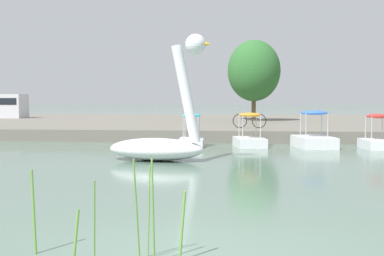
{
  "coord_description": "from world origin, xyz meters",
  "views": [
    {
      "loc": [
        0.58,
        -6.03,
        2.04
      ],
      "look_at": [
        -1.44,
        12.88,
        0.96
      ],
      "focal_mm": 45.37,
      "sensor_mm": 36.0,
      "label": 1
    }
  ],
  "objects_px": {
    "pedal_boat_orange": "(249,137)",
    "tree_broadleaf_behind_dock": "(254,71)",
    "swan_boat": "(162,137)",
    "bicycle_parked": "(249,121)",
    "pedal_boat_cyan": "(192,137)",
    "pedal_boat_blue": "(314,138)",
    "pedal_boat_red": "(377,139)"
  },
  "relations": [
    {
      "from": "pedal_boat_blue",
      "to": "pedal_boat_orange",
      "type": "bearing_deg",
      "value": 177.29
    },
    {
      "from": "pedal_boat_blue",
      "to": "bicycle_parked",
      "type": "height_order",
      "value": "pedal_boat_blue"
    },
    {
      "from": "pedal_boat_orange",
      "to": "tree_broadleaf_behind_dock",
      "type": "height_order",
      "value": "tree_broadleaf_behind_dock"
    },
    {
      "from": "pedal_boat_cyan",
      "to": "tree_broadleaf_behind_dock",
      "type": "distance_m",
      "value": 14.46
    },
    {
      "from": "pedal_boat_blue",
      "to": "pedal_boat_cyan",
      "type": "bearing_deg",
      "value": -177.59
    },
    {
      "from": "pedal_boat_blue",
      "to": "bicycle_parked",
      "type": "xyz_separation_m",
      "value": [
        -2.73,
        4.12,
        0.57
      ]
    },
    {
      "from": "pedal_boat_cyan",
      "to": "pedal_boat_red",
      "type": "bearing_deg",
      "value": -0.24
    },
    {
      "from": "pedal_boat_orange",
      "to": "bicycle_parked",
      "type": "distance_m",
      "value": 4.03
    },
    {
      "from": "pedal_boat_orange",
      "to": "pedal_boat_cyan",
      "type": "height_order",
      "value": "pedal_boat_orange"
    },
    {
      "from": "swan_boat",
      "to": "pedal_boat_cyan",
      "type": "height_order",
      "value": "swan_boat"
    },
    {
      "from": "pedal_boat_blue",
      "to": "pedal_boat_orange",
      "type": "distance_m",
      "value": 2.78
    },
    {
      "from": "pedal_boat_orange",
      "to": "pedal_boat_cyan",
      "type": "distance_m",
      "value": 2.57
    },
    {
      "from": "pedal_boat_cyan",
      "to": "tree_broadleaf_behind_dock",
      "type": "bearing_deg",
      "value": 77.65
    },
    {
      "from": "swan_boat",
      "to": "pedal_boat_red",
      "type": "bearing_deg",
      "value": 30.74
    },
    {
      "from": "tree_broadleaf_behind_dock",
      "to": "pedal_boat_blue",
      "type": "bearing_deg",
      "value": -80.16
    },
    {
      "from": "tree_broadleaf_behind_dock",
      "to": "bicycle_parked",
      "type": "height_order",
      "value": "tree_broadleaf_behind_dock"
    },
    {
      "from": "swan_boat",
      "to": "pedal_boat_red",
      "type": "xyz_separation_m",
      "value": [
        8.38,
        4.98,
        -0.4
      ]
    },
    {
      "from": "pedal_boat_blue",
      "to": "pedal_boat_orange",
      "type": "xyz_separation_m",
      "value": [
        -2.77,
        0.13,
        0.02
      ]
    },
    {
      "from": "pedal_boat_blue",
      "to": "pedal_boat_orange",
      "type": "relative_size",
      "value": 1.13
    },
    {
      "from": "swan_boat",
      "to": "pedal_boat_orange",
      "type": "xyz_separation_m",
      "value": [
        3.03,
        5.37,
        -0.39
      ]
    },
    {
      "from": "tree_broadleaf_behind_dock",
      "to": "swan_boat",
      "type": "bearing_deg",
      "value": -100.53
    },
    {
      "from": "pedal_boat_cyan",
      "to": "bicycle_parked",
      "type": "height_order",
      "value": "pedal_boat_cyan"
    },
    {
      "from": "pedal_boat_red",
      "to": "pedal_boat_orange",
      "type": "height_order",
      "value": "pedal_boat_orange"
    },
    {
      "from": "tree_broadleaf_behind_dock",
      "to": "bicycle_parked",
      "type": "xyz_separation_m",
      "value": [
        -0.4,
        -9.31,
        -3.17
      ]
    },
    {
      "from": "swan_boat",
      "to": "pedal_boat_red",
      "type": "distance_m",
      "value": 9.76
    },
    {
      "from": "pedal_boat_cyan",
      "to": "bicycle_parked",
      "type": "xyz_separation_m",
      "value": [
        2.59,
        4.34,
        0.54
      ]
    },
    {
      "from": "tree_broadleaf_behind_dock",
      "to": "bicycle_parked",
      "type": "bearing_deg",
      "value": -92.47
    },
    {
      "from": "pedal_boat_orange",
      "to": "pedal_boat_cyan",
      "type": "bearing_deg",
      "value": -172.07
    },
    {
      "from": "pedal_boat_cyan",
      "to": "bicycle_parked",
      "type": "distance_m",
      "value": 5.09
    },
    {
      "from": "pedal_boat_orange",
      "to": "tree_broadleaf_behind_dock",
      "type": "relative_size",
      "value": 0.39
    },
    {
      "from": "swan_boat",
      "to": "bicycle_parked",
      "type": "xyz_separation_m",
      "value": [
        3.07,
        9.36,
        0.16
      ]
    },
    {
      "from": "pedal_boat_orange",
      "to": "bicycle_parked",
      "type": "xyz_separation_m",
      "value": [
        0.04,
        3.99,
        0.55
      ]
    }
  ]
}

